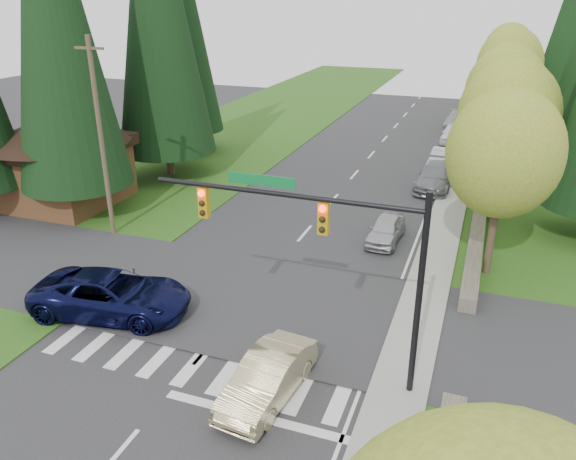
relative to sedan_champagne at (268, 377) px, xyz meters
The scene contains 29 objects.
ground 4.18m from the sedan_champagne, 137.32° to the right, with size 120.00×120.00×0.00m, color #28282B.
grass_east 19.91m from the sedan_champagne, 59.90° to the left, with size 14.00×110.00×0.06m, color #285516.
grass_west 23.53m from the sedan_champagne, 132.95° to the left, with size 14.00×110.00×0.06m, color #285516.
cross_street 6.07m from the sedan_champagne, 120.11° to the left, with size 120.00×8.00×0.10m, color #28282B.
sidewalk_east 19.61m from the sedan_champagne, 78.59° to the left, with size 1.80×80.00×0.13m, color gray.
curb_east 19.46m from the sedan_champagne, 81.04° to the left, with size 0.20×80.00×0.13m, color gray.
stone_wall_north 27.78m from the sedan_champagne, 78.42° to the left, with size 0.70×40.00×0.70m, color #4C4438.
traffic_signal 4.78m from the sedan_champagne, 51.78° to the left, with size 8.70×0.37×6.80m.
brown_building 21.90m from the sedan_champagne, 145.88° to the left, with size 8.40×8.40×5.40m.
utility_pole 16.16m from the sedan_champagne, 143.66° to the left, with size 1.60×0.24×10.00m.
decid_tree_0 13.70m from the sedan_champagne, 61.15° to the left, with size 4.80×4.80×8.37m.
decid_tree_1 19.92m from the sedan_champagne, 70.98° to the left, with size 5.20×5.20×8.80m.
decid_tree_2 26.45m from the sedan_champagne, 76.45° to the left, with size 5.00×5.00×8.82m.
decid_tree_3 33.17m from the sedan_champagne, 79.14° to the left, with size 5.00×5.00×8.55m.
decid_tree_4 40.07m from the sedan_champagne, 80.90° to the left, with size 5.40×5.40×9.18m.
decid_tree_5 46.86m from the sedan_champagne, 82.51° to the left, with size 4.80×4.80×8.30m.
decid_tree_6 53.82m from the sedan_champagne, 83.38° to the left, with size 5.20×5.20×8.86m.
conifer_w_a 22.00m from the sedan_champagne, 145.02° to the left, with size 6.12×6.12×19.80m.
conifer_w_b 25.99m from the sedan_champagne, 141.35° to the left, with size 5.44×5.44×17.80m.
conifer_w_c 26.58m from the sedan_champagne, 128.02° to the left, with size 6.46×6.46×20.80m.
conifer_w_e 31.89m from the sedan_champagne, 124.03° to the left, with size 5.78×5.78×18.80m.
conifer_e_c 47.31m from the sedan_champagne, 76.35° to the left, with size 5.10×5.10×16.80m.
sedan_champagne is the anchor object (origin of this frame).
suv_navy 8.03m from the sedan_champagne, 161.75° to the left, with size 2.85×6.18×1.72m, color black.
parked_car_a 13.24m from the sedan_champagne, 84.90° to the left, with size 1.53×3.79×1.29m, color #B6B6BB.
parked_car_b 22.82m from the sedan_champagne, 83.51° to the left, with size 2.16×5.32×1.54m, color gray.
parked_car_c 26.95m from the sedan_champagne, 84.51° to the left, with size 1.59×4.55×1.50m, color silver.
parked_car_d 35.59m from the sedan_champagne, 85.85° to the left, with size 1.76×4.37×1.49m, color white.
parked_car_e 41.29m from the sedan_champagne, 86.66° to the left, with size 2.00×4.92×1.43m, color #9C9DA1.
Camera 1 is at (8.51, -10.42, 11.84)m, focal length 35.00 mm.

